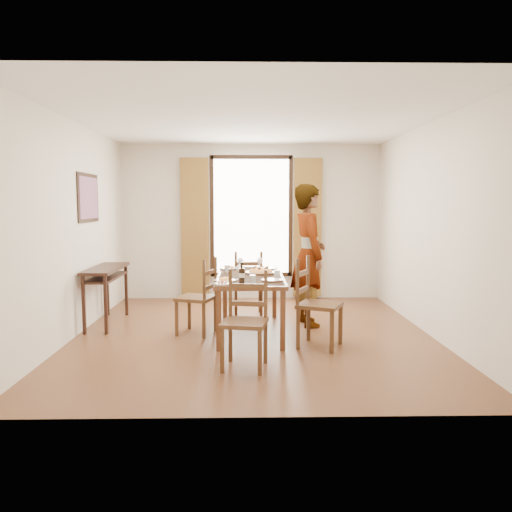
{
  "coord_description": "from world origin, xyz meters",
  "views": [
    {
      "loc": [
        -0.09,
        -6.26,
        1.67
      ],
      "look_at": [
        0.04,
        0.13,
        1.0
      ],
      "focal_mm": 35.0,
      "sensor_mm": 36.0,
      "label": 1
    }
  ],
  "objects_px": {
    "dining_table": "(250,280)",
    "man": "(309,255)",
    "pasta_platter": "(261,270)",
    "console_table": "(106,275)"
  },
  "relations": [
    {
      "from": "dining_table",
      "to": "pasta_platter",
      "type": "bearing_deg",
      "value": 37.77
    },
    {
      "from": "dining_table",
      "to": "man",
      "type": "height_order",
      "value": "man"
    },
    {
      "from": "console_table",
      "to": "man",
      "type": "height_order",
      "value": "man"
    },
    {
      "from": "man",
      "to": "pasta_platter",
      "type": "bearing_deg",
      "value": 104.74
    },
    {
      "from": "dining_table",
      "to": "pasta_platter",
      "type": "relative_size",
      "value": 4.48
    },
    {
      "from": "console_table",
      "to": "man",
      "type": "xyz_separation_m",
      "value": [
        2.8,
        -0.08,
        0.28
      ]
    },
    {
      "from": "man",
      "to": "pasta_platter",
      "type": "height_order",
      "value": "man"
    },
    {
      "from": "dining_table",
      "to": "pasta_platter",
      "type": "distance_m",
      "value": 0.21
    },
    {
      "from": "man",
      "to": "pasta_platter",
      "type": "relative_size",
      "value": 4.84
    },
    {
      "from": "pasta_platter",
      "to": "man",
      "type": "bearing_deg",
      "value": 23.3
    }
  ]
}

